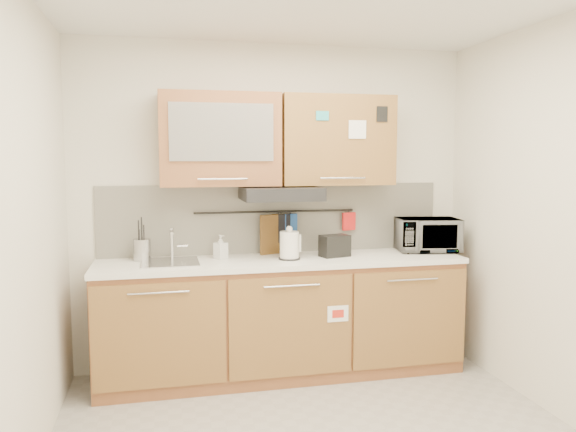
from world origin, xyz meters
name	(u,v)px	position (x,y,z in m)	size (l,w,h in m)	color
wall_back	(274,206)	(0.00, 1.50, 1.30)	(3.20, 3.20, 0.00)	silver
wall_left	(18,238)	(-1.60, 0.00, 1.30)	(3.00, 3.00, 0.00)	silver
wall_right	(575,222)	(1.60, 0.00, 1.30)	(3.00, 3.00, 0.00)	silver
base_cabinet	(282,324)	(0.00, 1.19, 0.41)	(2.80, 0.64, 0.88)	#995C36
countertop	(282,261)	(0.00, 1.19, 0.90)	(2.82, 0.62, 0.04)	white
backsplash	(275,218)	(0.00, 1.49, 1.20)	(2.80, 0.02, 0.56)	silver
upper_cabinets	(278,140)	(0.00, 1.32, 1.83)	(1.82, 0.37, 0.70)	#995C36
range_hood	(281,193)	(0.00, 1.25, 1.42)	(0.60, 0.46, 0.10)	black
sink	(170,262)	(-0.85, 1.21, 0.92)	(0.42, 0.40, 0.26)	silver
utensil_rail	(276,212)	(0.00, 1.45, 1.26)	(0.02, 0.02, 1.30)	black
utensil_crock	(142,250)	(-1.05, 1.34, 1.00)	(0.15, 0.15, 0.33)	#AAA9AE
kettle	(289,246)	(0.05, 1.15, 1.02)	(0.20, 0.19, 0.26)	white
toaster	(335,246)	(0.42, 1.19, 1.01)	(0.25, 0.19, 0.17)	black
microwave	(427,235)	(1.25, 1.27, 1.06)	(0.49, 0.33, 0.27)	#999999
soap_bottle	(221,247)	(-0.46, 1.29, 1.01)	(0.08, 0.08, 0.18)	#999999
cutting_board	(279,239)	(0.02, 1.44, 1.03)	(0.33, 0.02, 0.41)	brown
oven_mitt	(290,225)	(0.12, 1.44, 1.15)	(0.11, 0.03, 0.19)	#224E9C
dark_pouch	(281,228)	(0.04, 1.44, 1.12)	(0.15, 0.04, 0.23)	black
pot_holder	(349,221)	(0.62, 1.44, 1.17)	(0.12, 0.02, 0.15)	red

